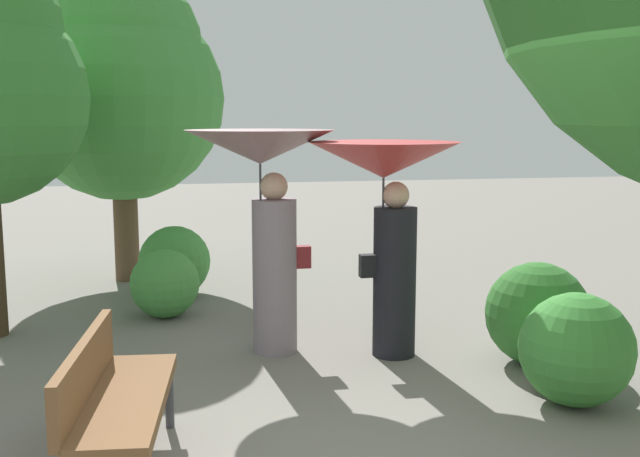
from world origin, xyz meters
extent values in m
cylinder|color=gray|center=(-0.52, 2.72, 0.70)|extent=(0.40, 0.40, 1.40)
sphere|color=tan|center=(-0.52, 2.72, 1.51)|extent=(0.25, 0.25, 0.25)
cylinder|color=#333338|center=(-0.64, 2.72, 1.32)|extent=(0.02, 0.02, 0.80)
cone|color=gray|center=(-0.64, 2.72, 1.86)|extent=(1.32, 1.32, 0.30)
cube|color=maroon|center=(-0.26, 2.73, 0.87)|extent=(0.14, 0.10, 0.20)
cylinder|color=black|center=(0.52, 2.41, 0.67)|extent=(0.38, 0.38, 1.34)
sphere|color=tan|center=(0.52, 2.41, 1.45)|extent=(0.24, 0.24, 0.24)
cylinder|color=#333338|center=(0.40, 2.41, 1.24)|extent=(0.02, 0.02, 0.72)
cone|color=#B22D2D|center=(0.40, 2.41, 1.76)|extent=(1.32, 1.32, 0.31)
cube|color=black|center=(0.27, 2.40, 0.83)|extent=(0.14, 0.10, 0.20)
cylinder|color=#38383D|center=(-1.46, 1.17, 0.22)|extent=(0.06, 0.06, 0.44)
cylinder|color=#38383D|center=(-1.80, 1.21, 0.22)|extent=(0.06, 0.06, 0.44)
cube|color=brown|center=(-1.70, 0.53, 0.46)|extent=(0.59, 1.54, 0.08)
cube|color=brown|center=(-1.94, 0.55, 0.66)|extent=(0.21, 1.50, 0.35)
cylinder|color=brown|center=(-2.01, 6.11, 1.57)|extent=(0.31, 0.31, 3.14)
sphere|color=#428C3D|center=(-2.01, 6.11, 2.36)|extent=(2.61, 2.61, 2.61)
sphere|color=#428C3D|center=(-2.01, 6.11, 2.98)|extent=(2.09, 2.09, 2.09)
sphere|color=#428C3D|center=(-1.51, 4.11, 0.37)|extent=(0.73, 0.73, 0.73)
sphere|color=#2D6B28|center=(1.65, 1.93, 0.45)|extent=(0.89, 0.89, 0.89)
sphere|color=#387F33|center=(1.50, 1.02, 0.42)|extent=(0.85, 0.85, 0.85)
sphere|color=#428C3D|center=(-1.40, 5.05, 0.42)|extent=(0.84, 0.84, 0.84)
camera|label=1|loc=(-1.40, -3.88, 2.14)|focal=42.27mm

